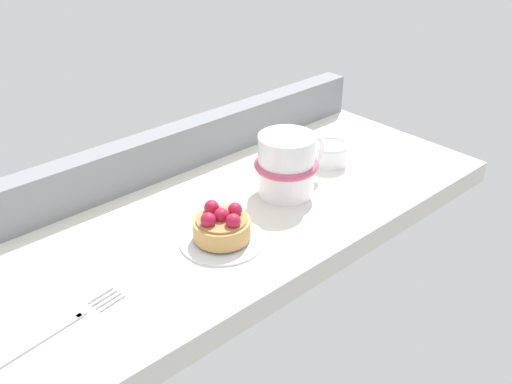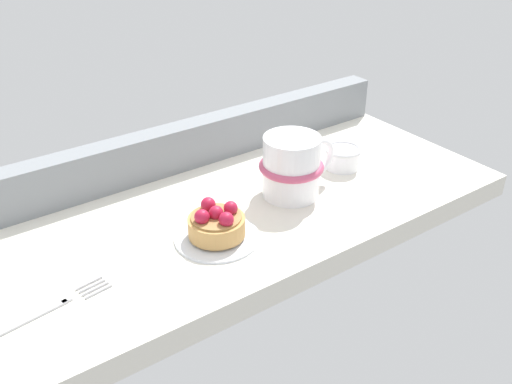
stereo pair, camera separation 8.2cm
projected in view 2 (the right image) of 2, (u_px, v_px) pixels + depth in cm
name	position (u px, v px, depth cm)	size (l,w,h in cm)	color
ground_plane	(217.00, 223.00, 85.07)	(88.51, 35.28, 3.52)	silver
window_rail_back	(163.00, 151.00, 93.41)	(86.74, 3.96, 7.30)	gray
dessert_plate	(217.00, 237.00, 78.36)	(11.52, 11.52, 0.74)	silver
raspberry_tart	(216.00, 223.00, 77.27)	(7.66, 7.66, 4.48)	tan
coffee_mug	(292.00, 166.00, 86.61)	(13.16, 9.74, 9.47)	white
dessert_fork	(46.00, 310.00, 65.76)	(16.15, 3.78, 0.60)	#B7B7BC
sugar_bowl	(342.00, 157.00, 95.67)	(6.11, 6.11, 3.58)	white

